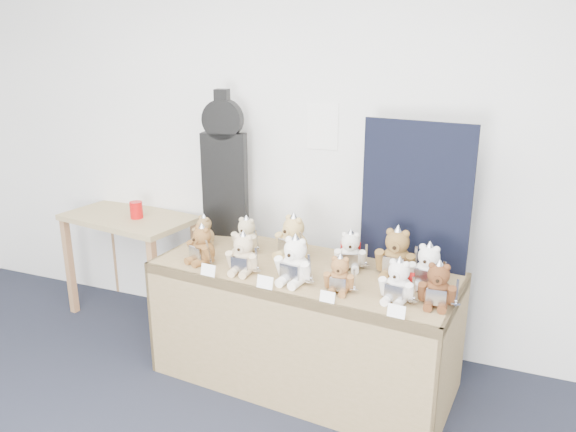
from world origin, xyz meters
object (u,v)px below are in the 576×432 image
at_px(teddy_front_far_right, 398,283).
at_px(display_table, 299,298).
at_px(red_cup, 136,210).
at_px(teddy_back_centre_left, 293,239).
at_px(teddy_front_far_left, 202,246).
at_px(side_table, 130,232).
at_px(teddy_back_far_left, 204,232).
at_px(teddy_front_right, 340,276).
at_px(teddy_front_left, 243,255).
at_px(teddy_front_end, 438,287).
at_px(teddy_back_centre_right, 350,252).
at_px(guitar_case, 224,166).
at_px(teddy_back_left, 246,236).
at_px(teddy_back_right, 396,255).
at_px(teddy_back_end, 428,268).
at_px(teddy_front_centre, 295,262).

bearing_deg(teddy_front_far_right, display_table, 175.10).
xyz_separation_m(red_cup, teddy_back_centre_left, (1.29, -0.17, 0.01)).
distance_m(display_table, teddy_front_far_left, 0.66).
distance_m(side_table, teddy_back_far_left, 0.81).
height_order(red_cup, teddy_front_far_right, teddy_front_far_right).
xyz_separation_m(display_table, teddy_front_right, (0.29, -0.16, 0.25)).
relative_size(teddy_front_far_left, teddy_front_left, 0.98).
bearing_deg(teddy_front_far_right, teddy_front_end, 16.55).
xyz_separation_m(display_table, teddy_front_far_right, (0.60, -0.15, 0.26)).
bearing_deg(teddy_back_centre_left, teddy_front_left, -94.70).
distance_m(teddy_front_far_left, teddy_front_end, 1.40).
bearing_deg(teddy_front_end, teddy_back_centre_right, 147.94).
xyz_separation_m(guitar_case, teddy_back_centre_left, (0.59, -0.23, -0.36)).
xyz_separation_m(teddy_front_far_left, teddy_back_centre_right, (0.85, 0.25, -0.00)).
xyz_separation_m(teddy_back_left, teddy_back_right, (0.96, -0.03, 0.03)).
bearing_deg(teddy_back_centre_right, side_table, 158.36).
bearing_deg(guitar_case, display_table, -41.73).
height_order(display_table, teddy_front_right, teddy_front_right).
relative_size(guitar_case, teddy_back_centre_left, 3.20).
height_order(teddy_front_far_right, teddy_back_right, teddy_back_right).
xyz_separation_m(side_table, guitar_case, (0.80, 0.03, 0.56)).
bearing_deg(teddy_back_left, red_cup, 173.52).
bearing_deg(teddy_front_end, teddy_back_end, 108.50).
distance_m(teddy_front_left, teddy_back_end, 1.03).
distance_m(teddy_front_far_right, teddy_back_right, 0.33).
bearing_deg(teddy_back_left, teddy_front_centre, -31.79).
height_order(teddy_front_left, teddy_back_centre_left, teddy_back_centre_left).
xyz_separation_m(teddy_front_centre, teddy_front_end, (0.77, 0.00, -0.02)).
bearing_deg(teddy_front_left, red_cup, 153.33).
bearing_deg(teddy_front_far_left, teddy_back_right, 32.63).
xyz_separation_m(teddy_front_right, teddy_front_far_right, (0.31, 0.00, 0.01)).
bearing_deg(teddy_front_end, teddy_back_centre_left, 157.26).
distance_m(teddy_back_left, teddy_back_far_left, 0.31).
distance_m(side_table, teddy_back_end, 2.25).
bearing_deg(teddy_front_far_left, teddy_front_left, 11.83).
height_order(guitar_case, teddy_front_right, guitar_case).
bearing_deg(display_table, teddy_front_far_left, -168.22).
distance_m(teddy_front_right, teddy_front_end, 0.51).
relative_size(display_table, red_cup, 15.09).
bearing_deg(teddy_front_right, teddy_front_far_right, -5.45).
bearing_deg(display_table, teddy_front_centre, -73.21).
xyz_separation_m(guitar_case, teddy_front_centre, (0.73, -0.57, -0.36)).
relative_size(teddy_front_far_right, teddy_back_far_left, 1.15).
distance_m(teddy_front_left, teddy_back_centre_left, 0.37).
height_order(display_table, teddy_back_far_left, teddy_back_far_left).
relative_size(teddy_front_far_left, teddy_front_right, 1.14).
bearing_deg(teddy_front_right, side_table, 157.08).
relative_size(teddy_front_left, teddy_front_far_right, 1.03).
bearing_deg(teddy_back_centre_right, teddy_front_far_right, -57.58).
bearing_deg(teddy_back_far_left, teddy_front_far_left, -38.86).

